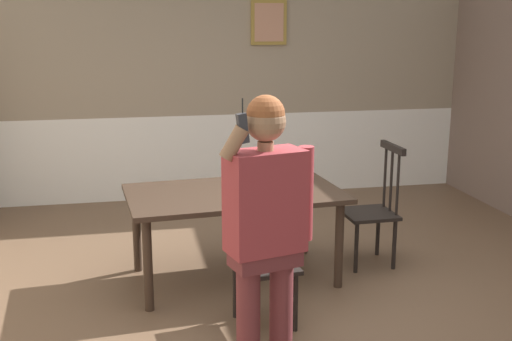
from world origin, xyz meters
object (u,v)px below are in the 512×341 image
object	(u,v)px
dining_table	(234,201)
chair_by_doorway	(373,209)
chair_near_window	(267,265)
person_figure	(266,222)

from	to	relation	value
dining_table	chair_by_doorway	distance (m)	1.26
chair_near_window	chair_by_doorway	world-z (taller)	chair_by_doorway
chair_by_doorway	chair_near_window	bearing A→B (deg)	128.67
chair_by_doorway	person_figure	size ratio (longest dim) A/B	0.62
dining_table	person_figure	world-z (taller)	person_figure
dining_table	chair_near_window	bearing A→B (deg)	-85.20
dining_table	chair_by_doorway	size ratio (longest dim) A/B	1.68
chair_near_window	person_figure	xyz separation A→B (m)	(-0.15, -0.67, 0.54)
chair_near_window	person_figure	bearing A→B (deg)	-110.20
dining_table	chair_near_window	distance (m)	0.91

